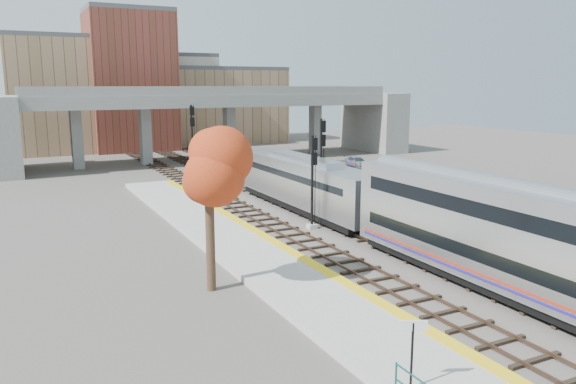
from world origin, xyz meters
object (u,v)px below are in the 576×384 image
signal_mast_near (313,185)px  tree (208,170)px  signal_mast_far (192,139)px  car_a (332,178)px  locomotive (303,182)px  car_b (328,166)px  car_c (357,162)px  coach (556,252)px  signal_mast_mid (321,163)px

signal_mast_near → tree: (-10.08, -8.03, 2.82)m
signal_mast_far → car_a: bearing=-51.7°
signal_mast_near → car_a: size_ratio=1.72×
locomotive → tree: bearing=-132.6°
car_b → car_c: (5.07, 1.73, -0.08)m
locomotive → signal_mast_far: bearing=95.5°
signal_mast_far → car_a: (10.15, -12.84, -3.18)m
signal_mast_near → car_b: 25.66m
coach → car_a: coach is taller
signal_mast_mid → car_c: 23.00m
car_b → car_a: bearing=-129.4°
locomotive → signal_mast_far: signal_mast_far is taller
car_a → signal_mast_near: bearing=-146.4°
coach → car_b: 40.63m
coach → car_c: (16.96, 40.53, -2.17)m
locomotive → signal_mast_mid: size_ratio=2.67×
signal_mast_far → tree: 36.58m
coach → signal_mast_far: size_ratio=3.30×
signal_mast_far → car_b: (13.99, -5.70, -3.16)m
signal_mast_far → tree: (-10.08, -35.11, 2.04)m
locomotive → car_c: (16.96, 17.92, -1.65)m
signal_mast_near → signal_mast_mid: (4.10, 5.89, 0.48)m
locomotive → car_c: size_ratio=4.74×
signal_mast_mid → tree: 20.01m
tree → car_c: (29.14, 31.14, -5.27)m
car_a → coach: bearing=-125.2°
signal_mast_far → car_b: 15.43m
car_b → signal_mast_near: bearing=-134.4°
locomotive → car_b: (11.89, 16.19, -1.58)m
locomotive → car_c: bearing=46.6°
tree → car_c: size_ratio=1.98×
signal_mast_near → signal_mast_far: size_ratio=0.85×
signal_mast_far → car_c: signal_mast_far is taller
signal_mast_mid → car_b: size_ratio=1.78×
signal_mast_mid → signal_mast_far: size_ratio=0.94×
signal_mast_far → tree: bearing=-106.0°
signal_mast_near → car_a: signal_mast_near is taller
signal_mast_far → signal_mast_near: bearing=-90.0°
signal_mast_near → car_b: bearing=56.8°
tree → signal_mast_near: bearing=38.5°
car_b → car_c: size_ratio=1.00×
coach → car_b: size_ratio=6.23×
locomotive → signal_mast_mid: (2.00, 0.70, 1.27)m
signal_mast_mid → car_a: 10.70m
coach → signal_mast_near: bearing=96.9°
signal_mast_near → car_c: 30.06m
signal_mast_mid → car_a: size_ratio=1.90×
signal_mast_far → locomotive: bearing=-84.5°
car_a → tree: bearing=-153.1°
tree → car_a: bearing=47.8°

